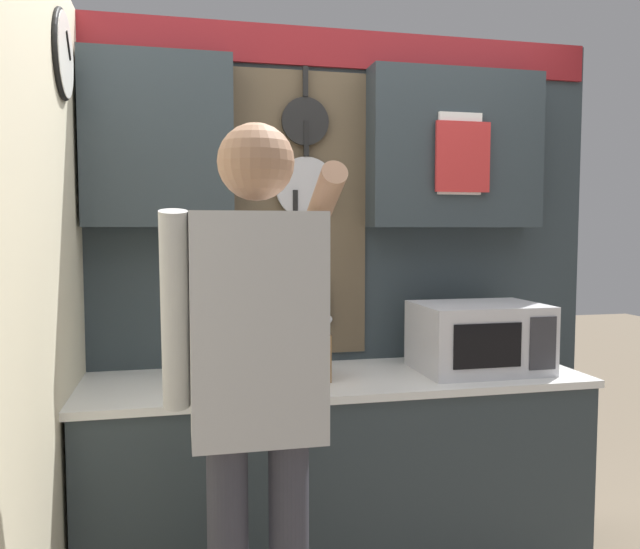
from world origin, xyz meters
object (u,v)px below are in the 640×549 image
Objects in this scene: microwave at (479,337)px; knife_block at (316,355)px; utensil_crock at (223,359)px; person at (257,371)px.

microwave is 0.71m from knife_block.
utensil_crock reaches higher than knife_block.
knife_block is 0.72m from person.
knife_block is at bearing -0.09° from utensil_crock.
person reaches higher than utensil_crock.
knife_block is at bearing 179.95° from microwave.
knife_block is 0.75× the size of utensil_crock.
utensil_crock is (-1.09, 0.00, -0.05)m from microwave.
knife_block is (-0.71, 0.00, -0.05)m from microwave.
microwave is at bearing -0.05° from knife_block.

